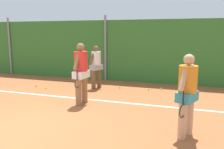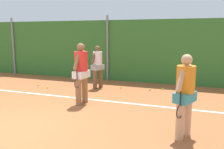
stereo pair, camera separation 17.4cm
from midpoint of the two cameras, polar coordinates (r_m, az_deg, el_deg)
The scene contains 16 objects.
ground_plane at distance 7.44m, azimuth -12.35°, elevation -7.31°, with size 28.41×28.41×0.00m, color #A85B33.
hedge_fence_backdrop at distance 11.12m, azimuth -0.31°, elevation 5.72°, with size 18.47×0.25×2.72m, color #33702D.
fence_post_left at distance 13.76m, azimuth -21.99°, elevation 6.24°, with size 0.10×0.10×2.94m, color gray.
fence_post_center at distance 10.95m, azimuth -0.63°, elevation 6.21°, with size 0.10×0.10×2.94m, color gray.
court_baseline_paint at distance 8.27m, azimuth -8.62°, elevation -5.42°, with size 13.50×0.10×0.01m, color white.
player_foreground_near at distance 5.16m, azimuth 17.84°, elevation -3.92°, with size 0.47×0.78×1.75m.
player_midcourt at distance 7.31m, azimuth -6.63°, elevation 0.97°, with size 0.40×0.85×1.86m.
player_backcourt_far at distance 9.42m, azimuth -2.90°, elevation 2.37°, with size 0.44×0.66×1.67m.
tennis_ball_0 at distance 8.32m, azimuth 17.52°, elevation -5.46°, with size 0.07×0.07×0.07m, color #CCDB33.
tennis_ball_1 at distance 10.36m, azimuth -16.63°, elevation -2.45°, with size 0.07×0.07×0.07m, color #CCDB33.
tennis_ball_2 at distance 9.84m, azimuth -14.55°, elevation -2.98°, with size 0.07×0.07×0.07m, color #CCDB33.
tennis_ball_3 at distance 9.28m, azimuth 9.50°, elevation -3.57°, with size 0.07×0.07×0.07m, color #CCDB33.
tennis_ball_4 at distance 9.49m, azimuth 12.45°, elevation -3.36°, with size 0.07×0.07×0.07m, color #CCDB33.
tennis_ball_5 at distance 8.17m, azimuth 19.25°, elevation -5.85°, with size 0.07×0.07×0.07m, color #CCDB33.
tennis_ball_7 at distance 9.54m, azimuth 2.68°, elevation -3.07°, with size 0.07×0.07×0.07m, color #CCDB33.
tennis_ball_9 at distance 8.03m, azimuth 15.34°, elevation -5.91°, with size 0.07×0.07×0.07m, color #CCDB33.
Camera 2 is at (3.95, -4.11, 2.17)m, focal length 38.61 mm.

